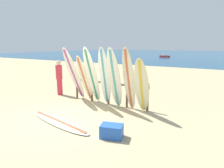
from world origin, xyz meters
TOP-DOWN VIEW (x-y plane):
  - ground_plane at (0.00, 0.00)m, footprint 120.00×120.00m
  - ocean_water at (0.00, 58.00)m, footprint 120.00×80.00m
  - surfboard_rack at (0.46, 2.18)m, footprint 3.63×0.09m
  - surfboard_leaning_far_left at (-1.16, 1.87)m, footprint 0.63×1.18m
  - surfboard_leaning_left at (-0.56, 1.88)m, footprint 0.56×0.92m
  - surfboard_leaning_center_left at (-0.10, 1.79)m, footprint 0.64×1.21m
  - surfboard_leaning_center at (0.46, 1.89)m, footprint 0.56×0.77m
  - surfboard_leaning_center_right at (0.99, 1.78)m, footprint 0.54×0.79m
  - surfboard_leaning_right at (1.54, 1.92)m, footprint 0.63×0.69m
  - surfboard_leaning_far_right at (2.11, 1.79)m, footprint 0.60×0.86m
  - surfboard_lying_on_sand at (0.14, -0.38)m, footprint 2.93×1.01m
  - beachgoer_standing at (-2.51, 2.25)m, footprint 0.34×0.30m
  - small_boat_offshore at (-6.58, 36.97)m, footprint 2.20×1.20m
  - cooler_box at (2.12, -0.34)m, footprint 0.69×0.55m

SIDE VIEW (x-z plane):
  - ground_plane at x=0.00m, z-range 0.00..0.00m
  - ocean_water at x=0.00m, z-range 0.00..0.01m
  - surfboard_lying_on_sand at x=0.14m, z-range -0.01..0.08m
  - cooler_box at x=2.12m, z-range 0.00..0.36m
  - small_boat_offshore at x=-6.58m, z-range -0.10..0.61m
  - surfboard_rack at x=0.46m, z-range 0.13..1.20m
  - beachgoer_standing at x=-2.51m, z-range 0.09..1.85m
  - surfboard_leaning_far_right at x=2.11m, z-range 0.00..2.10m
  - surfboard_leaning_left at x=-0.56m, z-range 0.00..2.11m
  - surfboard_leaning_far_left at x=-1.16m, z-range 0.00..2.44m
  - surfboard_leaning_center_right at x=0.99m, z-range 0.00..2.45m
  - surfboard_leaning_center at x=0.46m, z-range 0.00..2.46m
  - surfboard_leaning_center_left at x=-0.10m, z-range 0.00..2.46m
  - surfboard_leaning_right at x=1.54m, z-range 0.00..2.46m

